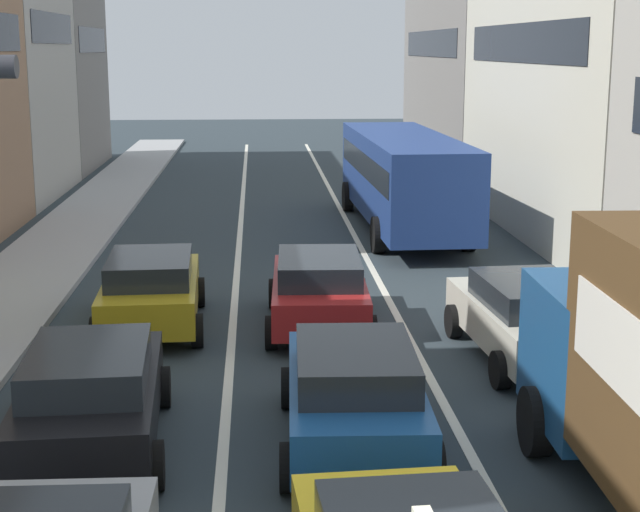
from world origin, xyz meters
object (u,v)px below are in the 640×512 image
wagon_left_lane_second (91,394)px  hatchback_centre_lane_third (319,289)px  sedan_left_lane_third (151,289)px  sedan_right_lane_behind_truck (527,317)px  sedan_centre_lane_second (354,392)px  bus_mid_queue_primary (404,173)px

wagon_left_lane_second → hatchback_centre_lane_third: 6.74m
wagon_left_lane_second → sedan_left_lane_third: 5.98m
wagon_left_lane_second → hatchback_centre_lane_third: (3.53, 5.75, 0.00)m
hatchback_centre_lane_third → sedan_right_lane_behind_truck: size_ratio=0.99×
wagon_left_lane_second → sedan_right_lane_behind_truck: size_ratio=1.00×
sedan_centre_lane_second → sedan_right_lane_behind_truck: bearing=-41.5°
sedan_right_lane_behind_truck → hatchback_centre_lane_third: bearing=54.0°
wagon_left_lane_second → bus_mid_queue_primary: size_ratio=0.42×
sedan_right_lane_behind_truck → bus_mid_queue_primary: bus_mid_queue_primary is taller
sedan_centre_lane_second → wagon_left_lane_second: 3.64m
sedan_centre_lane_second → wagon_left_lane_second: bearing=89.5°
hatchback_centre_lane_third → sedan_left_lane_third: size_ratio=1.00×
sedan_left_lane_third → sedan_right_lane_behind_truck: same height
sedan_centre_lane_second → bus_mid_queue_primary: (3.13, 16.18, 0.96)m
wagon_left_lane_second → hatchback_centre_lane_third: size_ratio=1.01×
wagon_left_lane_second → bus_mid_queue_primary: bearing=-26.2°
sedan_centre_lane_second → bus_mid_queue_primary: bearing=-9.0°
sedan_centre_lane_second → sedan_right_lane_behind_truck: 5.01m
sedan_right_lane_behind_truck → bus_mid_queue_primary: (-0.33, 12.54, 0.96)m
sedan_centre_lane_second → wagon_left_lane_second: same height
wagon_left_lane_second → bus_mid_queue_primary: bus_mid_queue_primary is taller
hatchback_centre_lane_third → sedan_right_lane_behind_truck: bearing=-120.3°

